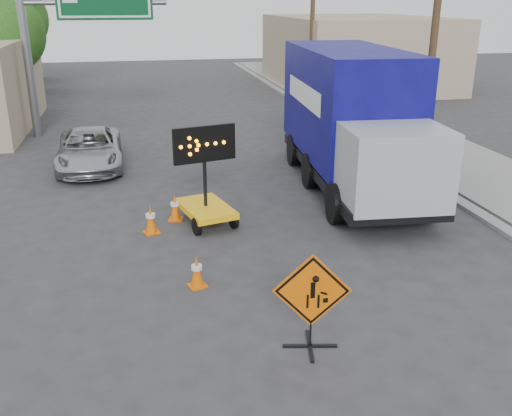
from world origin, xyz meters
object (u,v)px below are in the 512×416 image
object	(u,v)px
construction_sign	(312,300)
box_truck	(351,127)
arrow_board	(206,202)
pickup_truck	(90,149)

from	to	relation	value
construction_sign	box_truck	world-z (taller)	box_truck
construction_sign	box_truck	size ratio (longest dim) A/B	0.19
box_truck	arrow_board	bearing A→B (deg)	-150.82
box_truck	pickup_truck	bearing A→B (deg)	158.57
arrow_board	pickup_truck	world-z (taller)	arrow_board
construction_sign	box_truck	bearing A→B (deg)	77.04
pickup_truck	box_truck	xyz separation A→B (m)	(8.38, -4.02, 1.29)
pickup_truck	box_truck	bearing A→B (deg)	-27.59
construction_sign	pickup_truck	distance (m)	13.36
construction_sign	box_truck	xyz separation A→B (m)	(3.90, 8.57, 1.01)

